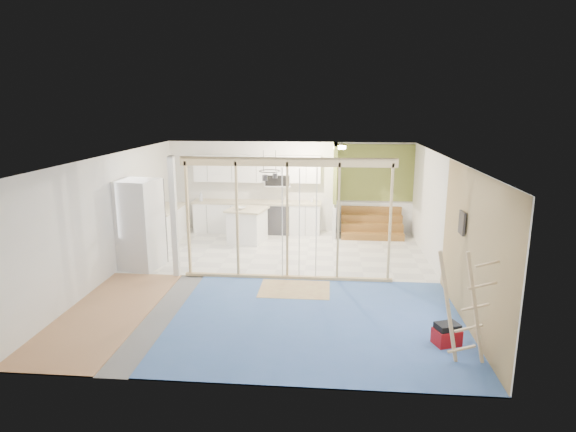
# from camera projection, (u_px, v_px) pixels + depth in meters

# --- Properties ---
(room) EXTENTS (7.01, 8.01, 2.61)m
(room) POSITION_uv_depth(u_px,v_px,m) (273.00, 220.00, 9.95)
(room) COLOR slate
(room) RESTS_ON ground
(floor_overlays) EXTENTS (7.00, 8.00, 0.03)m
(floor_overlays) POSITION_uv_depth(u_px,v_px,m) (277.00, 277.00, 10.30)
(floor_overlays) COLOR beige
(floor_overlays) RESTS_ON room
(stud_frame) EXTENTS (4.66, 0.14, 2.60)m
(stud_frame) POSITION_uv_depth(u_px,v_px,m) (261.00, 206.00, 9.91)
(stud_frame) COLOR tan
(stud_frame) RESTS_ON room
(base_cabinets) EXTENTS (4.45, 2.24, 0.93)m
(base_cabinets) POSITION_uv_depth(u_px,v_px,m) (231.00, 219.00, 13.54)
(base_cabinets) COLOR white
(base_cabinets) RESTS_ON room
(upper_cabinets) EXTENTS (3.60, 0.41, 0.85)m
(upper_cabinets) POSITION_uv_depth(u_px,v_px,m) (259.00, 170.00, 13.61)
(upper_cabinets) COLOR white
(upper_cabinets) RESTS_ON room
(green_partition) EXTENTS (2.25, 1.51, 2.60)m
(green_partition) POSITION_uv_depth(u_px,v_px,m) (361.00, 203.00, 13.41)
(green_partition) COLOR olive
(green_partition) RESTS_ON room
(pot_rack) EXTENTS (0.52, 0.52, 0.72)m
(pot_rack) POSITION_uv_depth(u_px,v_px,m) (269.00, 173.00, 11.66)
(pot_rack) COLOR black
(pot_rack) RESTS_ON room
(sheathing_panel) EXTENTS (0.02, 4.00, 2.60)m
(sheathing_panel) POSITION_uv_depth(u_px,v_px,m) (473.00, 253.00, 7.72)
(sheathing_panel) COLOR #A28658
(sheathing_panel) RESTS_ON room
(electrical_panel) EXTENTS (0.04, 0.30, 0.40)m
(electrical_panel) POSITION_uv_depth(u_px,v_px,m) (462.00, 223.00, 8.22)
(electrical_panel) COLOR #3A3A3F
(electrical_panel) RESTS_ON room
(ceiling_light) EXTENTS (0.32, 0.32, 0.08)m
(ceiling_light) POSITION_uv_depth(u_px,v_px,m) (340.00, 147.00, 12.46)
(ceiling_light) COLOR #FFEABF
(ceiling_light) RESTS_ON room
(fridge) EXTENTS (1.01, 0.98, 2.02)m
(fridge) POSITION_uv_depth(u_px,v_px,m) (139.00, 225.00, 10.74)
(fridge) COLOR silver
(fridge) RESTS_ON room
(island) EXTENTS (1.13, 1.13, 0.93)m
(island) POSITION_uv_depth(u_px,v_px,m) (247.00, 226.00, 12.85)
(island) COLOR white
(island) RESTS_ON room
(bowl) EXTENTS (0.32, 0.32, 0.06)m
(bowl) POSITION_uv_depth(u_px,v_px,m) (241.00, 208.00, 12.64)
(bowl) COLOR white
(bowl) RESTS_ON island
(soap_bottle_a) EXTENTS (0.14, 0.14, 0.27)m
(soap_bottle_a) POSITION_uv_depth(u_px,v_px,m) (201.00, 196.00, 13.72)
(soap_bottle_a) COLOR silver
(soap_bottle_a) RESTS_ON base_cabinets
(soap_bottle_b) EXTENTS (0.10, 0.10, 0.17)m
(soap_bottle_b) POSITION_uv_depth(u_px,v_px,m) (312.00, 199.00, 13.57)
(soap_bottle_b) COLOR silver
(soap_bottle_b) RESTS_ON base_cabinets
(toolbox) EXTENTS (0.46, 0.40, 0.36)m
(toolbox) POSITION_uv_depth(u_px,v_px,m) (447.00, 335.00, 7.38)
(toolbox) COLOR maroon
(toolbox) RESTS_ON room
(ladder) EXTENTS (0.90, 0.10, 1.68)m
(ladder) POSITION_uv_depth(u_px,v_px,m) (465.00, 308.00, 6.70)
(ladder) COLOR #DDBC87
(ladder) RESTS_ON room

